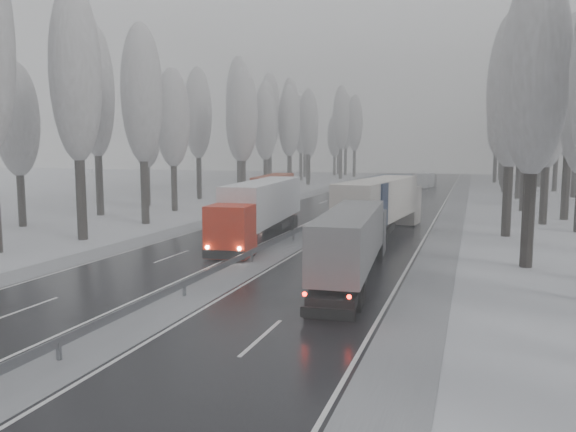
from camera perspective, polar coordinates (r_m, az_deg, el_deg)
The scene contains 56 objects.
ground at distance 22.51m, azimuth -15.48°, elevation -10.45°, with size 260.00×260.00×0.00m, color silver.
carriageway_right at distance 48.70m, azimuth 10.11°, elevation -0.95°, with size 7.50×200.00×0.03m, color black.
carriageway_left at distance 51.25m, azimuth -1.58°, elevation -0.45°, with size 7.50×200.00×0.03m, color black.
median_slush at distance 49.72m, azimuth 4.12°, elevation -0.69°, with size 3.00×200.00×0.04m, color #919398.
shoulder_right at distance 48.25m, azimuth 15.94°, elevation -1.18°, with size 2.40×200.00×0.04m, color #919398.
shoulder_left at distance 53.13m, azimuth -6.60°, elevation -0.22°, with size 2.40×200.00×0.04m, color #919398.
median_guardrail at distance 49.63m, azimuth 4.12°, elevation -0.03°, with size 0.12×200.00×0.76m.
tree_16 at distance 33.79m, azimuth 23.87°, elevation 13.23°, with size 3.60×3.60×16.53m.
tree_18 at distance 45.03m, azimuth 21.83°, elevation 11.66°, with size 3.60×3.60×16.58m.
tree_20 at distance 53.35m, azimuth 24.98°, elevation 10.10°, with size 3.60×3.60×15.71m.
tree_21 at distance 57.72m, azimuth 26.87°, elevation 11.57°, with size 3.60×3.60×18.62m.
tree_22 at distance 63.64m, azimuth 23.13°, elevation 9.67°, with size 3.60×3.60×15.86m.
tree_24 at distance 69.32m, azimuth 23.62°, elevation 11.83°, with size 3.60×3.60×20.49m.
tree_26 at distance 79.40m, azimuth 22.68°, elevation 10.40°, with size 3.60×3.60×18.78m.
tree_28 at distance 90.00m, azimuth 21.41°, elevation 10.33°, with size 3.60×3.60×19.62m.
tree_29 at distance 94.55m, azimuth 25.79°, elevation 9.35°, with size 3.60×3.60×18.11m.
tree_30 at distance 99.67m, azimuth 21.23°, elevation 9.32°, with size 3.60×3.60×17.86m.
tree_31 at distance 104.11m, azimuth 24.43°, elevation 9.30°, with size 3.60×3.60×18.58m.
tree_32 at distance 107.15m, azimuth 21.07°, elevation 8.95°, with size 3.60×3.60×17.33m.
tree_33 at distance 111.26m, azimuth 22.56°, elevation 7.81°, with size 3.60×3.60×14.33m.
tree_34 at distance 114.22m, azimuth 20.46°, elevation 8.92°, with size 3.60×3.60×17.63m.
tree_35 at distance 118.87m, azimuth 24.90°, elevation 8.82°, with size 3.60×3.60×18.25m.
tree_36 at distance 124.17m, azimuth 20.95°, elevation 9.48°, with size 3.60×3.60×20.23m.
tree_37 at distance 128.52m, azimuth 23.97°, elevation 8.14°, with size 3.60×3.60×16.37m.
tree_38 at distance 134.73m, azimuth 21.46°, elevation 8.61°, with size 3.60×3.60×17.97m.
tree_39 at distance 138.85m, azimuth 22.53°, elevation 8.03°, with size 3.60×3.60×16.19m.
tree_56 at distance 43.19m, azimuth -20.76°, elevation 13.24°, with size 3.60×3.60×18.12m.
tree_57 at distance 52.08m, azimuth -25.83°, elevation 8.74°, with size 3.60×3.60×13.72m.
tree_58 at distance 50.54m, azimuth -14.64°, elevation 11.82°, with size 3.60×3.60×17.21m.
tree_59 at distance 58.25m, azimuth -18.95°, elevation 11.76°, with size 3.60×3.60×18.41m.
tree_60 at distance 60.01m, azimuth -11.65°, elevation 9.66°, with size 3.60×3.60×14.84m.
tree_61 at distance 66.39m, azimuth -14.26°, elevation 8.82°, with size 3.60×3.60×13.95m.
tree_62 at distance 66.89m, azimuth -4.64°, elevation 10.14°, with size 3.60×3.60×16.04m.
tree_63 at distance 73.90m, azimuth -9.15°, elevation 10.20°, with size 3.60×3.60×16.88m.
tree_64 at distance 76.82m, azimuth -4.98°, elevation 9.43°, with size 3.60×3.60×15.42m.
tree_65 at distance 81.34m, azimuth -5.04°, elevation 11.12°, with size 3.60×3.60×19.48m.
tree_66 at distance 85.70m, azimuth -2.33°, elevation 9.12°, with size 3.60×3.60×15.23m.
tree_67 at distance 89.98m, azimuth -2.26°, elevation 9.77°, with size 3.60×3.60×17.09m.
tree_68 at distance 91.58m, azimuth 0.12°, elevation 9.55°, with size 3.60×3.60×16.65m.
tree_69 at distance 97.04m, azimuth -1.88°, elevation 10.42°, with size 3.60×3.60×19.35m.
tree_70 at distance 101.13m, azimuth 2.08°, elevation 9.47°, with size 3.60×3.60×17.09m.
tree_71 at distance 106.44m, azimuth 0.20°, elevation 10.21°, with size 3.60×3.60×19.61m.
tree_72 at distance 110.78m, azimuth 2.15°, elevation 8.59°, with size 3.60×3.60×15.11m.
tree_73 at distance 115.48m, azimuth 1.32°, elevation 9.20°, with size 3.60×3.60×17.22m.
tree_74 at distance 120.35m, azimuth 5.41°, elevation 9.83°, with size 3.60×3.60×19.68m.
tree_75 at distance 126.53m, azimuth 1.73°, elevation 9.40°, with size 3.60×3.60×18.60m.
tree_76 at distance 129.26m, azimuth 6.80°, elevation 9.29°, with size 3.60×3.60×18.55m.
tree_77 at distance 134.32m, azimuth 4.76°, elevation 8.08°, with size 3.60×3.60×14.32m.
tree_78 at distance 136.47m, azimuth 5.91°, elevation 9.45°, with size 3.60×3.60×19.55m.
tree_79 at distance 140.92m, azimuth 5.15°, elevation 8.74°, with size 3.60×3.60×17.07m.
truck_grey_tarp at distance 28.36m, azimuth 6.66°, elevation -2.27°, with size 3.33×14.21×3.62m.
truck_blue_box at distance 44.84m, azimuth 9.82°, elevation 1.58°, with size 3.22×16.79×4.28m.
truck_cream_box at distance 42.65m, azimuth 9.58°, elevation 1.34°, with size 4.37×17.03×4.33m.
box_truck_distant at distance 95.36m, azimuth 13.83°, elevation 3.55°, with size 2.88×6.87×2.49m.
truck_red_white at distance 40.09m, azimuth -2.81°, elevation 0.97°, with size 4.16×16.52×4.20m.
truck_red_red at distance 59.40m, azimuth -1.68°, elevation 2.63°, with size 4.05×14.43×3.67m.
Camera 1 is at (12.14, -17.75, 6.65)m, focal length 35.00 mm.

